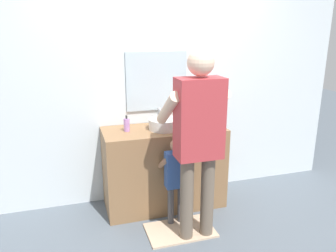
{
  "coord_description": "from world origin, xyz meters",
  "views": [
    {
      "loc": [
        -0.92,
        -2.87,
        1.87
      ],
      "look_at": [
        0.0,
        0.15,
        0.94
      ],
      "focal_mm": 35.52,
      "sensor_mm": 36.0,
      "label": 1
    }
  ],
  "objects": [
    {
      "name": "adult_parent",
      "position": [
        0.12,
        -0.35,
        1.03
      ],
      "size": [
        0.53,
        0.56,
        1.72
      ],
      "color": "#6B5B4C",
      "rests_on": "ground"
    },
    {
      "name": "soap_bottle",
      "position": [
        -0.38,
        0.33,
        0.94
      ],
      "size": [
        0.06,
        0.06,
        0.17
      ],
      "color": "#B27FC6",
      "rests_on": "vanity_cabinet"
    },
    {
      "name": "toothbrush_cup",
      "position": [
        0.4,
        0.35,
        0.92
      ],
      "size": [
        0.07,
        0.07,
        0.21
      ],
      "color": "#4C8EB2",
      "rests_on": "vanity_cabinet"
    },
    {
      "name": "vanity_cabinet",
      "position": [
        0.0,
        0.3,
        0.44
      ],
      "size": [
        1.26,
        0.54,
        0.87
      ],
      "primitive_type": "cube",
      "color": "olive",
      "rests_on": "ground"
    },
    {
      "name": "faucet",
      "position": [
        0.0,
        0.48,
        0.95
      ],
      "size": [
        0.18,
        0.14,
        0.18
      ],
      "color": "#B7BABF",
      "rests_on": "vanity_cabinet"
    },
    {
      "name": "back_wall",
      "position": [
        0.0,
        0.62,
        1.35
      ],
      "size": [
        4.4,
        0.1,
        2.7
      ],
      "color": "silver",
      "rests_on": "ground"
    },
    {
      "name": "sink_basin",
      "position": [
        0.0,
        0.28,
        0.93
      ],
      "size": [
        0.32,
        0.32,
        0.11
      ],
      "color": "silver",
      "rests_on": "vanity_cabinet"
    },
    {
      "name": "bath_mat",
      "position": [
        0.0,
        -0.25,
        0.01
      ],
      "size": [
        0.64,
        0.4,
        0.02
      ],
      "primitive_type": "cube",
      "color": "#CCAD8E",
      "rests_on": "ground"
    },
    {
      "name": "child_toddler",
      "position": [
        0.0,
        -0.1,
        0.53
      ],
      "size": [
        0.27,
        0.27,
        0.88
      ],
      "color": "#47474C",
      "rests_on": "ground"
    },
    {
      "name": "ground_plane",
      "position": [
        0.0,
        0.0,
        0.0
      ],
      "size": [
        14.0,
        14.0,
        0.0
      ],
      "primitive_type": "plane",
      "color": "slate"
    }
  ]
}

